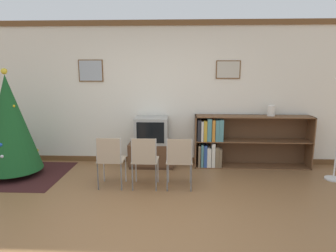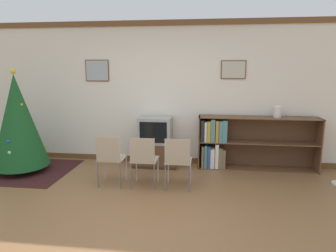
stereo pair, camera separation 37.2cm
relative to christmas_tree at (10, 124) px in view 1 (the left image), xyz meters
The scene contains 11 objects.
ground_plane 3.04m from the christmas_tree, 31.69° to the right, with size 24.00×24.00×0.00m, color brown.
wall_back 2.66m from the christmas_tree, 20.12° to the left, with size 8.97×0.11×2.70m.
area_rug 0.91m from the christmas_tree, 134.26° to the left, with size 1.74×1.46×0.01m.
christmas_tree is the anchor object (origin of this frame).
tv_console 2.52m from the christmas_tree, 14.34° to the left, with size 0.85×0.47×0.45m.
television 2.43m from the christmas_tree, 14.28° to the left, with size 0.60×0.45×0.49m.
folding_chair_left 1.93m from the christmas_tree, 14.55° to the right, with size 0.40×0.40×0.82m.
folding_chair_center 2.44m from the christmas_tree, 11.37° to the right, with size 0.40×0.40×0.82m.
folding_chair_right 2.95m from the christmas_tree, ahead, with size 0.40×0.40×0.82m.
bookshelf 3.91m from the christmas_tree, ahead, with size 2.14×0.36×0.97m.
vase 4.60m from the christmas_tree, ahead, with size 0.14×0.14×0.20m.
Camera 1 is at (0.45, -3.31, 1.86)m, focal length 32.00 mm.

